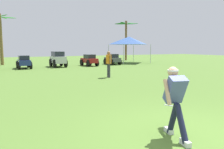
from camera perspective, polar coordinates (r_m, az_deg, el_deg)
The scene contains 11 objects.
ground_plane at distance 4.87m, azimuth 20.06°, elevation -14.92°, with size 80.00×80.00×0.00m, color #4D702B.
frisbee_thrower at distance 4.51m, azimuth 16.17°, elevation -5.97°, with size 0.62×1.06×1.41m.
frisbee_in_flight at distance 5.15m, azimuth 14.85°, elevation -7.86°, with size 0.34×0.34×0.08m.
teammate_near_sideline at distance 12.95m, azimuth -0.87°, elevation 3.38°, with size 0.21×0.49×1.56m.
parked_car_slot_d at distance 19.91m, azimuth -22.05°, elevation 3.10°, with size 1.11×2.21×1.10m.
parked_car_slot_e at distance 20.59m, azimuth -13.95°, elevation 4.03°, with size 1.17×2.36×1.40m.
parked_car_slot_f at distance 21.21m, azimuth -5.96°, elevation 3.80°, with size 1.22×2.25×1.10m.
parked_car_slot_g at distance 22.69m, azimuth 0.11°, elevation 4.06°, with size 1.08×2.20×1.10m.
palm_tree_left_of_centre at distance 24.65m, azimuth -27.14°, elevation 9.48°, with size 3.16×3.52×5.09m.
palm_tree_right_of_centre at distance 30.13m, azimuth 3.67°, elevation 10.28°, with size 3.00×3.17×5.30m.
event_tent at distance 25.34m, azimuth 4.47°, elevation 8.83°, with size 3.69×3.69×2.99m.
Camera 1 is at (-3.38, -3.02, 1.80)m, focal length 35.00 mm.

